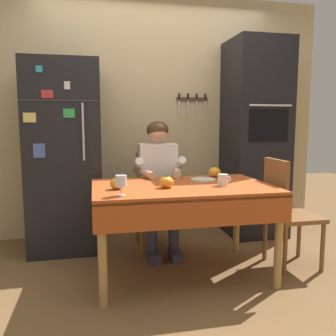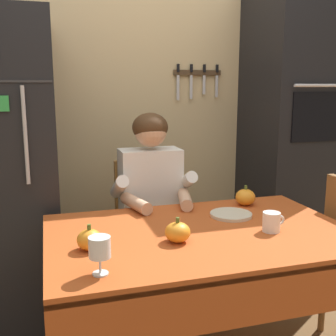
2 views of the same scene
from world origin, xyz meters
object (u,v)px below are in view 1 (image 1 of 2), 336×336
(chair_behind_person, at_px, (155,194))
(pumpkin_large, at_px, (117,184))
(chair_right_side, at_px, (286,208))
(coffee_mug, at_px, (223,180))
(wine_glass, at_px, (121,181))
(pumpkin_medium, at_px, (215,172))
(wall_oven, at_px, (255,139))
(seated_person, at_px, (159,175))
(serving_tray, at_px, (203,180))
(dining_table, at_px, (183,196))
(refrigerator, at_px, (65,157))
(pumpkin_small, at_px, (166,182))

(chair_behind_person, relative_size, pumpkin_large, 8.61)
(chair_right_side, xyz_separation_m, coffee_mug, (-0.59, -0.07, 0.27))
(wine_glass, bearing_deg, pumpkin_medium, 35.65)
(wall_oven, xyz_separation_m, chair_behind_person, (-1.13, -0.13, -0.54))
(seated_person, distance_m, serving_tray, 0.52)
(dining_table, relative_size, chair_behind_person, 1.51)
(refrigerator, distance_m, dining_table, 1.32)
(chair_behind_person, height_order, serving_tray, chair_behind_person)
(refrigerator, relative_size, wall_oven, 0.86)
(wall_oven, height_order, pumpkin_medium, wall_oven)
(wall_oven, height_order, chair_behind_person, wall_oven)
(serving_tray, bearing_deg, pumpkin_medium, 44.58)
(coffee_mug, height_order, pumpkin_small, pumpkin_small)
(coffee_mug, xyz_separation_m, pumpkin_medium, (0.08, 0.42, 0.00))
(dining_table, bearing_deg, pumpkin_small, -153.22)
(seated_person, xyz_separation_m, chair_right_side, (0.98, -0.61, -0.23))
(dining_table, height_order, pumpkin_medium, pumpkin_medium)
(refrigerator, bearing_deg, chair_behind_person, -5.92)
(coffee_mug, relative_size, serving_tray, 0.50)
(chair_behind_person, distance_m, chair_right_side, 1.27)
(dining_table, relative_size, seated_person, 1.12)
(chair_right_side, xyz_separation_m, pumpkin_small, (-1.05, -0.06, 0.27))
(coffee_mug, distance_m, pumpkin_small, 0.45)
(chair_right_side, xyz_separation_m, wine_glass, (-1.41, -0.29, 0.33))
(wine_glass, xyz_separation_m, pumpkin_small, (0.36, 0.22, -0.05))
(serving_tray, bearing_deg, chair_right_side, -16.06)
(wine_glass, distance_m, pumpkin_small, 0.43)
(wall_oven, bearing_deg, pumpkin_large, -147.96)
(wall_oven, xyz_separation_m, dining_table, (-1.05, -0.92, -0.39))
(chair_right_side, relative_size, serving_tray, 4.34)
(chair_right_side, bearing_deg, dining_table, 179.42)
(wall_oven, distance_m, chair_right_side, 1.09)
(refrigerator, bearing_deg, seated_person, -17.76)
(seated_person, relative_size, coffee_mug, 11.55)
(pumpkin_large, bearing_deg, serving_tray, 18.09)
(coffee_mug, relative_size, wine_glass, 0.77)
(wall_oven, height_order, serving_tray, wall_oven)
(refrigerator, relative_size, chair_right_side, 1.94)
(coffee_mug, bearing_deg, pumpkin_large, 178.52)
(chair_behind_person, relative_size, seated_person, 0.75)
(pumpkin_medium, bearing_deg, chair_behind_person, 136.11)
(refrigerator, height_order, serving_tray, refrigerator)
(dining_table, bearing_deg, serving_tray, 39.22)
(seated_person, relative_size, chair_right_side, 1.34)
(dining_table, relative_size, pumpkin_medium, 12.33)
(wall_oven, distance_m, pumpkin_small, 1.58)
(pumpkin_small, bearing_deg, refrigerator, 130.03)
(coffee_mug, bearing_deg, seated_person, 119.40)
(dining_table, height_order, pumpkin_small, pumpkin_small)
(seated_person, xyz_separation_m, pumpkin_medium, (0.47, -0.26, 0.05))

